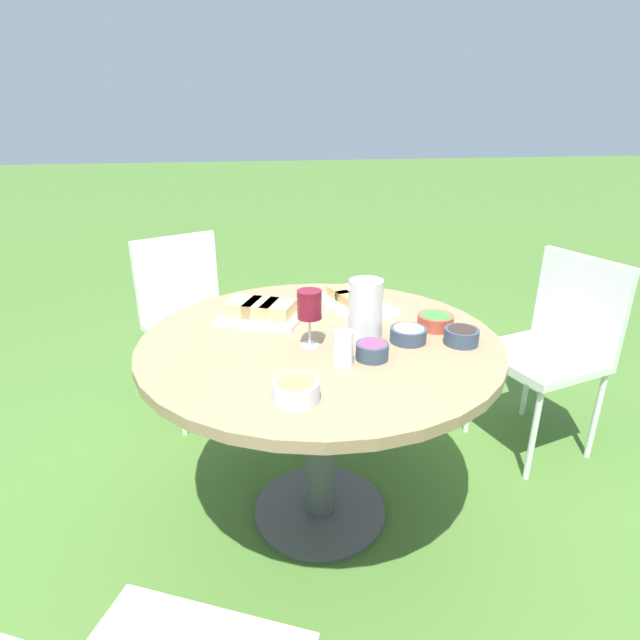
# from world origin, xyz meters

# --- Properties ---
(ground_plane) EXTENTS (40.00, 40.00, 0.00)m
(ground_plane) POSITION_xyz_m (0.00, 0.00, 0.00)
(ground_plane) COLOR #446B2B
(dining_table) EXTENTS (1.20, 1.20, 0.74)m
(dining_table) POSITION_xyz_m (0.00, 0.00, 0.63)
(dining_table) COLOR #4C4C51
(dining_table) RESTS_ON ground_plane
(chair_near_left) EXTENTS (0.50, 0.52, 0.89)m
(chair_near_left) POSITION_xyz_m (-1.12, -0.24, 0.52)
(chair_near_left) COLOR silver
(chair_near_left) RESTS_ON ground_plane
(chair_near_right) EXTENTS (0.58, 0.57, 0.89)m
(chair_near_right) POSITION_xyz_m (0.47, -0.98, 0.52)
(chair_near_right) COLOR silver
(chair_near_right) RESTS_ON ground_plane
(water_pitcher) EXTENTS (0.12, 0.11, 0.20)m
(water_pitcher) POSITION_xyz_m (-0.14, 0.04, 0.85)
(water_pitcher) COLOR silver
(water_pitcher) RESTS_ON dining_table
(wine_glass) EXTENTS (0.08, 0.08, 0.19)m
(wine_glass) POSITION_xyz_m (0.05, 0.07, 0.88)
(wine_glass) COLOR silver
(wine_glass) RESTS_ON dining_table
(platter_bread_main) EXTENTS (0.35, 0.31, 0.07)m
(platter_bread_main) POSITION_xyz_m (0.18, -0.20, 0.78)
(platter_bread_main) COLOR white
(platter_bread_main) RESTS_ON dining_table
(platter_charcuterie) EXTENTS (0.27, 0.36, 0.06)m
(platter_charcuterie) POSITION_xyz_m (-0.20, -0.27, 0.77)
(platter_charcuterie) COLOR white
(platter_charcuterie) RESTS_ON dining_table
(bowl_fries) EXTENTS (0.12, 0.12, 0.06)m
(bowl_fries) POSITION_xyz_m (0.15, 0.39, 0.78)
(bowl_fries) COLOR silver
(bowl_fries) RESTS_ON dining_table
(bowl_salad) EXTENTS (0.13, 0.13, 0.05)m
(bowl_salad) POSITION_xyz_m (-0.41, 0.01, 0.77)
(bowl_salad) COLOR #B74733
(bowl_salad) RESTS_ON dining_table
(bowl_olives) EXTENTS (0.11, 0.11, 0.05)m
(bowl_olives) POSITION_xyz_m (-0.44, 0.16, 0.77)
(bowl_olives) COLOR #334256
(bowl_olives) RESTS_ON dining_table
(bowl_dip_red) EXTENTS (0.10, 0.10, 0.05)m
(bowl_dip_red) POSITION_xyz_m (-0.12, 0.20, 0.77)
(bowl_dip_red) COLOR #334256
(bowl_dip_red) RESTS_ON dining_table
(bowl_dip_cream) EXTENTS (0.12, 0.12, 0.05)m
(bowl_dip_cream) POSITION_xyz_m (-0.27, 0.10, 0.77)
(bowl_dip_cream) COLOR #334256
(bowl_dip_cream) RESTS_ON dining_table
(cup_water_near) EXTENTS (0.06, 0.06, 0.11)m
(cup_water_near) POSITION_xyz_m (-0.02, 0.22, 0.80)
(cup_water_near) COLOR silver
(cup_water_near) RESTS_ON dining_table
(handbag) EXTENTS (0.30, 0.14, 0.37)m
(handbag) POSITION_xyz_m (-0.61, -0.95, 0.13)
(handbag) COLOR brown
(handbag) RESTS_ON ground_plane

